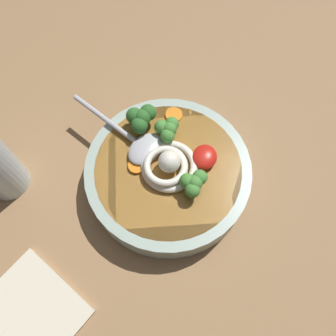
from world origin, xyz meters
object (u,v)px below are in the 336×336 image
(noodle_pile, at_px, (168,165))
(soup_spoon, at_px, (138,144))
(soup_bowl, at_px, (168,175))
(folded_napkin, at_px, (18,327))

(noodle_pile, height_order, soup_spoon, noodle_pile)
(soup_spoon, bearing_deg, soup_bowl, 180.00)
(noodle_pile, xyz_separation_m, folded_napkin, (0.27, -0.12, -0.06))
(noodle_pile, xyz_separation_m, soup_spoon, (-0.02, -0.05, -0.00))
(soup_bowl, height_order, noodle_pile, noodle_pile)
(soup_spoon, bearing_deg, folded_napkin, 96.99)
(noodle_pile, relative_size, soup_spoon, 0.54)
(soup_bowl, bearing_deg, soup_spoon, -110.51)
(noodle_pile, distance_m, soup_spoon, 0.06)
(noodle_pile, relative_size, folded_napkin, 0.57)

